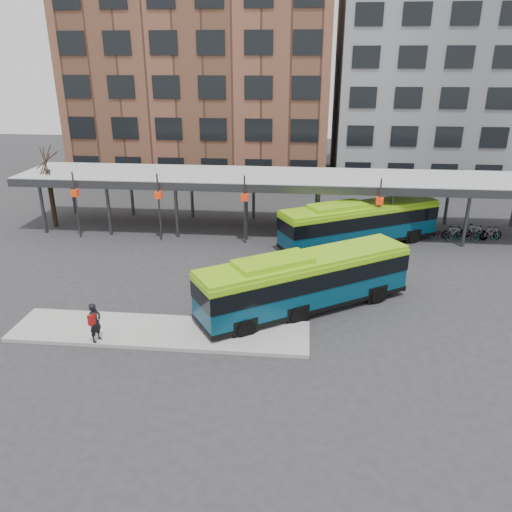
# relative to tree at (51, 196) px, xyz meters

# --- Properties ---
(ground) EXTENTS (120.00, 120.00, 0.00)m
(ground) POSITION_rel_tree_xyz_m (18.00, -12.00, -2.43)
(ground) COLOR #28282B
(ground) RESTS_ON ground
(boarding_island) EXTENTS (14.00, 3.00, 0.18)m
(boarding_island) POSITION_rel_tree_xyz_m (12.50, -15.00, -2.34)
(boarding_island) COLOR gray
(boarding_island) RESTS_ON ground
(canopy) EXTENTS (40.00, 6.53, 4.80)m
(canopy) POSITION_rel_tree_xyz_m (17.94, 0.87, 1.47)
(canopy) COLOR #999B9E
(canopy) RESTS_ON ground
(tree) EXTENTS (1.64, 1.64, 5.60)m
(tree) POSITION_rel_tree_xyz_m (0.00, 0.00, 0.00)
(tree) COLOR black
(tree) RESTS_ON ground
(building_brick) EXTENTS (26.00, 14.00, 22.00)m
(building_brick) POSITION_rel_tree_xyz_m (8.00, 20.00, 8.57)
(building_brick) COLOR brown
(building_brick) RESTS_ON ground
(building_grey) EXTENTS (24.00, 14.00, 20.00)m
(building_grey) POSITION_rel_tree_xyz_m (34.00, 20.00, 7.57)
(building_grey) COLOR slate
(building_grey) RESTS_ON ground
(bus_front) EXTENTS (10.88, 8.30, 3.15)m
(bus_front) POSITION_rel_tree_xyz_m (19.22, -11.91, -0.79)
(bus_front) COLOR #06354B
(bus_front) RESTS_ON ground
(bus_rear) EXTENTS (11.16, 7.68, 3.15)m
(bus_rear) POSITION_rel_tree_xyz_m (22.83, -1.95, -0.79)
(bus_rear) COLOR #06354B
(bus_rear) RESTS_ON ground
(pedestrian) EXTENTS (0.62, 0.77, 1.85)m
(pedestrian) POSITION_rel_tree_xyz_m (9.94, -16.21, -1.31)
(pedestrian) COLOR black
(pedestrian) RESTS_ON boarding_island
(bike_rack) EXTENTS (5.22, 1.59, 1.08)m
(bike_rack) POSITION_rel_tree_xyz_m (30.91, -0.00, -1.95)
(bike_rack) COLOR slate
(bike_rack) RESTS_ON ground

